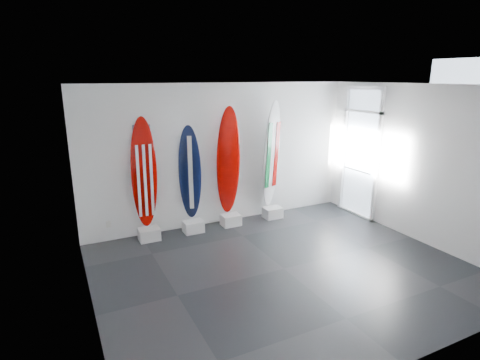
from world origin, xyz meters
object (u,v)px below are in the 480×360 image
surfboard_swiss (228,161)px  surfboard_navy (190,173)px  surfboard_usa (144,173)px  surfboard_italy (272,155)px

surfboard_swiss → surfboard_navy: bearing=-175.7°
surfboard_usa → surfboard_navy: bearing=1.3°
surfboard_usa → surfboard_italy: size_ratio=0.91×
surfboard_usa → surfboard_navy: (0.91, 0.00, -0.10)m
surfboard_usa → surfboard_italy: surfboard_italy is taller
surfboard_swiss → surfboard_italy: surfboard_italy is taller
surfboard_usa → surfboard_navy: 0.92m
surfboard_italy → surfboard_navy: bearing=160.4°
surfboard_italy → surfboard_usa: bearing=160.4°
surfboard_usa → surfboard_italy: 2.82m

